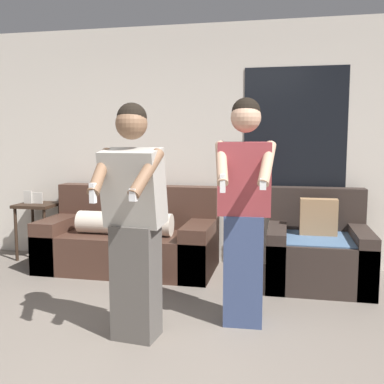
{
  "coord_description": "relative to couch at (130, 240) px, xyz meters",
  "views": [
    {
      "loc": [
        0.95,
        -2.21,
        1.43
      ],
      "look_at": [
        0.29,
        0.96,
        1.04
      ],
      "focal_mm": 42.0,
      "sensor_mm": 36.0,
      "label": 1
    }
  ],
  "objects": [
    {
      "name": "person_left",
      "position": [
        0.63,
        -1.67,
        0.54
      ],
      "size": [
        0.47,
        0.52,
        1.67
      ],
      "color": "#56514C",
      "rests_on": "ground_plane"
    },
    {
      "name": "wall_back",
      "position": [
        0.73,
        0.48,
        1.04
      ],
      "size": [
        5.63,
        0.07,
        2.7
      ],
      "color": "silver",
      "rests_on": "ground_plane"
    },
    {
      "name": "armchair",
      "position": [
        2.0,
        -0.09,
        0.0
      ],
      "size": [
        0.98,
        0.95,
        0.92
      ],
      "color": "#332823",
      "rests_on": "ground_plane"
    },
    {
      "name": "side_table",
      "position": [
        -1.23,
        0.19,
        0.24
      ],
      "size": [
        0.45,
        0.45,
        0.81
      ],
      "color": "#332319",
      "rests_on": "ground_plane"
    },
    {
      "name": "couch",
      "position": [
        0.0,
        0.0,
        0.0
      ],
      "size": [
        1.88,
        0.89,
        0.9
      ],
      "color": "#472D23",
      "rests_on": "ground_plane"
    },
    {
      "name": "person_right",
      "position": [
        1.37,
        -1.25,
        0.58
      ],
      "size": [
        0.46,
        0.47,
        1.73
      ],
      "color": "#384770",
      "rests_on": "ground_plane"
    }
  ]
}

